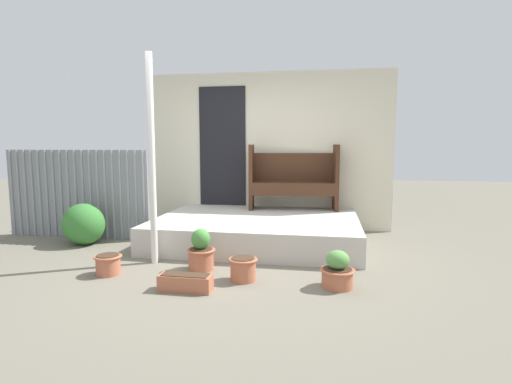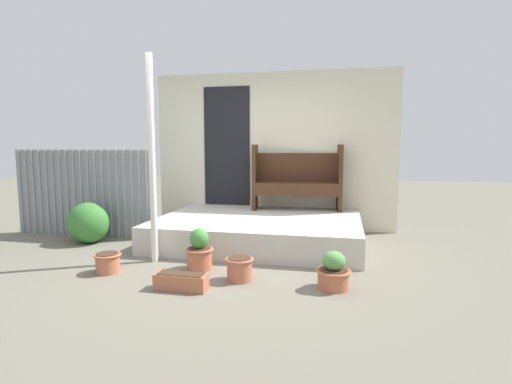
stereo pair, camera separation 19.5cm
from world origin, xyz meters
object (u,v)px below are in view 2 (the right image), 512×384
(shrub_by_fence, at_px, (88,223))
(flower_pot_middle, at_px, (199,251))
(bench, at_px, (297,177))
(planter_box_rect, at_px, (181,282))
(flower_pot_right, at_px, (240,268))
(flower_pot_far_right, at_px, (333,272))
(support_post, at_px, (152,160))
(flower_pot_left, at_px, (108,262))

(shrub_by_fence, bearing_deg, flower_pot_middle, -22.32)
(bench, xyz_separation_m, planter_box_rect, (-0.80, -2.85, -0.81))
(flower_pot_right, distance_m, flower_pot_far_right, 0.96)
(flower_pot_far_right, bearing_deg, planter_box_rect, -166.62)
(support_post, bearing_deg, shrub_by_fence, 154.33)
(planter_box_rect, distance_m, shrub_by_fence, 2.53)
(bench, bearing_deg, shrub_by_fence, -160.02)
(support_post, bearing_deg, flower_pot_right, -20.63)
(flower_pot_middle, relative_size, planter_box_rect, 0.91)
(bench, distance_m, flower_pot_middle, 2.45)
(flower_pot_middle, xyz_separation_m, shrub_by_fence, (-1.99, 0.82, 0.09))
(flower_pot_middle, height_order, planter_box_rect, flower_pot_middle)
(flower_pot_right, distance_m, shrub_by_fence, 2.77)
(support_post, xyz_separation_m, flower_pot_far_right, (2.14, -0.48, -1.07))
(flower_pot_middle, relative_size, flower_pot_far_right, 1.25)
(flower_pot_far_right, distance_m, planter_box_rect, 1.50)
(bench, xyz_separation_m, flower_pot_left, (-1.80, -2.53, -0.77))
(bench, distance_m, planter_box_rect, 3.07)
(flower_pot_left, relative_size, flower_pot_right, 0.98)
(flower_pot_left, distance_m, planter_box_rect, 1.05)
(shrub_by_fence, bearing_deg, flower_pot_right, -23.37)
(bench, bearing_deg, planter_box_rect, -111.49)
(bench, xyz_separation_m, flower_pot_right, (-0.31, -2.47, -0.76))
(support_post, xyz_separation_m, shrub_by_fence, (-1.36, 0.65, -0.94))
(flower_pot_right, height_order, shrub_by_fence, shrub_by_fence)
(flower_pot_left, distance_m, shrub_by_fence, 1.57)
(flower_pot_middle, height_order, shrub_by_fence, shrub_by_fence)
(flower_pot_far_right, height_order, planter_box_rect, flower_pot_far_right)
(flower_pot_middle, distance_m, flower_pot_far_right, 1.54)
(flower_pot_left, distance_m, flower_pot_far_right, 2.45)
(planter_box_rect, bearing_deg, flower_pot_left, 162.26)
(flower_pot_middle, relative_size, shrub_by_fence, 0.79)
(flower_pot_far_right, height_order, shrub_by_fence, shrub_by_fence)
(flower_pot_left, distance_m, flower_pot_middle, 1.01)
(flower_pot_far_right, distance_m, shrub_by_fence, 3.68)
(flower_pot_far_right, bearing_deg, flower_pot_middle, 168.17)
(support_post, xyz_separation_m, flower_pot_left, (-0.31, -0.51, -1.11))
(support_post, relative_size, flower_pot_right, 8.11)
(flower_pot_left, relative_size, flower_pot_far_right, 0.79)
(bench, xyz_separation_m, flower_pot_middle, (-0.86, -2.19, -0.69))
(flower_pot_left, xyz_separation_m, flower_pot_far_right, (2.45, 0.03, 0.04))
(flower_pot_far_right, bearing_deg, shrub_by_fence, 162.06)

